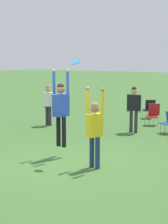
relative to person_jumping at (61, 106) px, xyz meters
The scene contains 8 objects.
ground_plane 1.57m from the person_jumping, 31.88° to the right, with size 120.00×120.00×0.00m, color #3D662D.
person_jumping is the anchor object (origin of this frame).
person_defending 1.46m from the person_jumping, 12.87° to the right, with size 0.54×0.43×2.02m.
frisbee 1.34m from the person_jumping, 10.24° to the right, with size 0.27×0.25×0.13m.
camping_chair_1 6.11m from the person_jumping, 92.92° to the left, with size 0.62×0.69×0.88m.
camping_chair_3 7.70m from the person_jumping, 99.54° to the left, with size 0.64×0.71×0.84m.
person_spectator_near 4.22m from the person_jumping, 92.00° to the left, with size 0.61×0.28×1.70m.
person_spectator_far 4.96m from the person_jumping, 137.18° to the left, with size 0.52×0.41×1.63m.
Camera 1 is at (6.14, -7.29, 2.71)m, focal length 60.00 mm.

